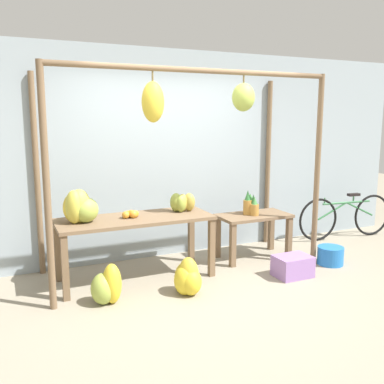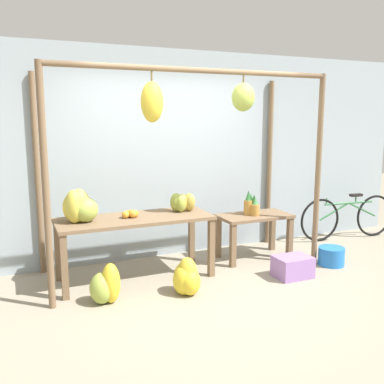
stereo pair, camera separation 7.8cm
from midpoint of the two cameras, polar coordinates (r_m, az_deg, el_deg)
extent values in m
plane|color=gray|center=(4.81, 3.35, -13.44)|extent=(20.00, 20.00, 0.00)
cube|color=#99A8B2|center=(5.85, -3.36, 4.95)|extent=(8.00, 0.08, 2.80)
cylinder|color=brown|center=(4.36, -18.43, 0.32)|extent=(0.07, 0.07, 2.43)
cylinder|color=brown|center=(5.67, 16.83, 2.51)|extent=(0.07, 0.07, 2.43)
cylinder|color=brown|center=(5.44, -19.51, 2.07)|extent=(0.07, 0.07, 2.43)
cylinder|color=brown|center=(6.54, 10.62, 3.69)|extent=(0.07, 0.07, 2.43)
cylinder|color=brown|center=(4.76, 1.65, 15.90)|extent=(3.29, 0.06, 0.06)
cylinder|color=brown|center=(4.55, -4.90, 15.15)|extent=(0.02, 0.02, 0.10)
ellipsoid|color=gold|center=(4.53, -4.85, 11.88)|extent=(0.24, 0.21, 0.42)
cylinder|color=brown|center=(5.00, 7.34, 14.71)|extent=(0.02, 0.02, 0.08)
ellipsoid|color=#9EB247|center=(4.99, 7.29, 12.42)|extent=(0.27, 0.24, 0.32)
cube|color=brown|center=(5.07, -7.20, -3.58)|extent=(1.81, 0.70, 0.04)
cube|color=brown|center=(4.72, -16.20, -9.63)|extent=(0.07, 0.07, 0.71)
cube|color=brown|center=(5.20, 3.02, -7.45)|extent=(0.07, 0.07, 0.71)
cube|color=brown|center=(5.29, -17.05, -7.56)|extent=(0.07, 0.07, 0.71)
cube|color=brown|center=(5.72, 0.33, -5.82)|extent=(0.07, 0.07, 0.71)
cube|color=brown|center=(5.86, 8.69, -3.19)|extent=(0.98, 0.52, 0.04)
cube|color=brown|center=(5.55, 5.88, -7.12)|extent=(0.07, 0.07, 0.57)
cube|color=brown|center=(6.02, 13.26, -5.99)|extent=(0.07, 0.07, 0.57)
cube|color=brown|center=(5.90, 3.88, -6.05)|extent=(0.07, 0.07, 0.57)
cube|color=brown|center=(6.34, 11.00, -5.09)|extent=(0.07, 0.07, 0.57)
ellipsoid|color=#9EB247|center=(4.90, -13.61, -2.30)|extent=(0.36, 0.34, 0.28)
ellipsoid|color=#9EB247|center=(4.96, -14.31, -1.75)|extent=(0.19, 0.21, 0.36)
ellipsoid|color=gold|center=(4.94, -15.08, -1.98)|extent=(0.30, 0.32, 0.33)
ellipsoid|color=gold|center=(4.86, -15.04, -1.90)|extent=(0.23, 0.25, 0.37)
ellipsoid|color=gold|center=(4.90, -14.39, -1.78)|extent=(0.33, 0.31, 0.38)
sphere|color=orange|center=(5.05, -7.68, -2.86)|extent=(0.09, 0.09, 0.09)
sphere|color=orange|center=(5.02, -7.43, -2.91)|extent=(0.09, 0.09, 0.09)
sphere|color=orange|center=(5.01, -8.43, -3.00)|extent=(0.09, 0.09, 0.09)
sphere|color=orange|center=(5.03, -7.34, -2.91)|extent=(0.09, 0.09, 0.09)
sphere|color=orange|center=(5.06, -8.33, -2.93)|extent=(0.08, 0.08, 0.08)
sphere|color=orange|center=(5.04, -7.50, -2.90)|extent=(0.09, 0.09, 0.09)
sphere|color=orange|center=(5.06, -7.15, -2.89)|extent=(0.08, 0.08, 0.08)
sphere|color=orange|center=(5.06, -8.10, -2.90)|extent=(0.08, 0.08, 0.08)
cylinder|color=olive|center=(5.92, 8.23, -1.92)|extent=(0.12, 0.12, 0.19)
cone|color=#428442|center=(5.89, 8.26, -0.63)|extent=(0.09, 0.09, 0.08)
cylinder|color=#B27F38|center=(5.82, 7.88, -2.06)|extent=(0.12, 0.12, 0.20)
cone|color=#337538|center=(5.79, 7.92, -0.44)|extent=(0.08, 0.08, 0.14)
cylinder|color=#B27F38|center=(5.79, 8.78, -2.39)|extent=(0.12, 0.12, 0.15)
cone|color=#428442|center=(5.76, 8.82, -1.16)|extent=(0.08, 0.08, 0.10)
cylinder|color=olive|center=(5.82, 8.62, -2.36)|extent=(0.13, 0.13, 0.14)
cone|color=#337538|center=(5.80, 8.65, -1.01)|extent=(0.09, 0.09, 0.14)
cylinder|color=#B27F38|center=(5.83, 8.29, -2.25)|extent=(0.13, 0.13, 0.16)
cone|color=#428442|center=(5.81, 8.32, -1.05)|extent=(0.09, 0.09, 0.09)
ellipsoid|color=yellow|center=(4.59, -10.29, -11.88)|extent=(0.20, 0.22, 0.43)
ellipsoid|color=#9EB247|center=(4.61, -11.46, -12.46)|extent=(0.30, 0.32, 0.33)
ellipsoid|color=gold|center=(4.74, -0.14, -11.08)|extent=(0.30, 0.31, 0.41)
ellipsoid|color=gold|center=(4.79, -0.50, -11.28)|extent=(0.34, 0.34, 0.34)
ellipsoid|color=yellow|center=(4.72, -0.68, -11.72)|extent=(0.31, 0.31, 0.32)
ellipsoid|color=yellow|center=(4.73, 0.11, -11.86)|extent=(0.25, 0.28, 0.30)
cube|color=#9970B7|center=(5.38, 13.69, -9.66)|extent=(0.43, 0.32, 0.25)
cylinder|color=blue|center=(5.94, 18.44, -8.12)|extent=(0.34, 0.34, 0.23)
torus|color=black|center=(7.55, 23.43, -2.91)|extent=(0.68, 0.11, 0.68)
torus|color=black|center=(6.93, 16.99, -3.61)|extent=(0.68, 0.11, 0.68)
cylinder|color=#337042|center=(7.18, 20.46, -1.38)|extent=(0.87, 0.12, 0.03)
cylinder|color=#337042|center=(7.36, 21.98, -2.17)|extent=(0.52, 0.08, 0.26)
cylinder|color=#337042|center=(7.05, 18.76, -2.48)|extent=(0.52, 0.08, 0.26)
cylinder|color=#337042|center=(7.25, 21.28, -0.93)|extent=(0.02, 0.02, 0.10)
cube|color=black|center=(7.24, 21.32, -0.38)|extent=(0.21, 0.10, 0.04)
cylinder|color=#337042|center=(6.93, 17.81, -1.20)|extent=(0.02, 0.02, 0.10)
ellipsoid|color=#B2993D|center=(5.33, 0.05, -1.35)|extent=(0.19, 0.20, 0.23)
ellipsoid|color=#93A33D|center=(5.27, -1.07, -1.54)|extent=(0.19, 0.19, 0.22)
ellipsoid|color=#93A33D|center=(5.31, -1.69, -1.38)|extent=(0.15, 0.18, 0.23)
ellipsoid|color=#B2993D|center=(5.32, -0.88, -1.43)|extent=(0.21, 0.21, 0.22)
camera|label=1|loc=(0.04, -89.58, 0.07)|focal=40.00mm
camera|label=2|loc=(0.04, 90.42, -0.07)|focal=40.00mm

